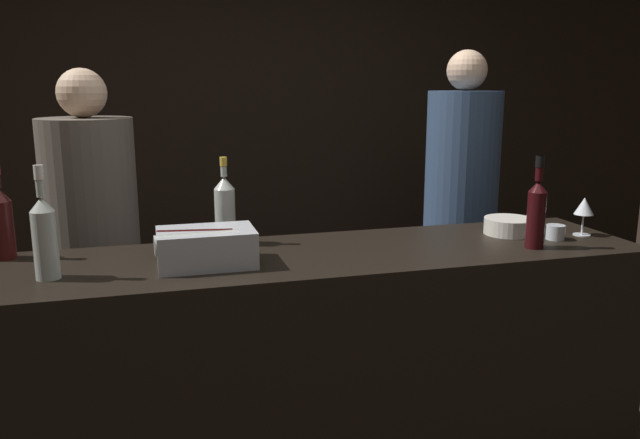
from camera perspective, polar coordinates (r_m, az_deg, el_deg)
wall_back_chalkboard at (r=4.16m, az=-7.08°, el=9.18°), size 6.40×0.06×2.80m
bar_counter at (r=2.52m, az=0.19°, el=-14.06°), size 2.48×0.62×1.00m
ice_bin_with_bottles at (r=2.19m, az=-10.52°, el=-2.32°), size 0.34×0.22×0.13m
bowl_white at (r=2.74m, az=16.87°, el=-0.53°), size 0.20×0.20×0.07m
wine_glass at (r=2.80m, az=23.00°, el=1.02°), size 0.08×0.08×0.16m
candle_votive at (r=2.70m, az=20.73°, el=-1.09°), size 0.07×0.07×0.06m
white_wine_bottle at (r=2.18m, az=-23.88°, el=-1.27°), size 0.08×0.08×0.37m
red_wine_bottle_tall at (r=2.50m, az=-27.13°, el=-0.12°), size 0.08×0.08×0.34m
rose_wine_bottle at (r=2.46m, az=-8.69°, el=0.97°), size 0.08×0.08×0.34m
red_wine_bottle_black_foil at (r=2.51m, az=19.18°, el=0.80°), size 0.07×0.07×0.36m
person_in_hoodie at (r=2.97m, az=-20.01°, el=-1.85°), size 0.41×0.41×1.68m
person_blond_tee at (r=3.47m, az=12.74°, el=1.68°), size 0.39×0.39×1.79m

